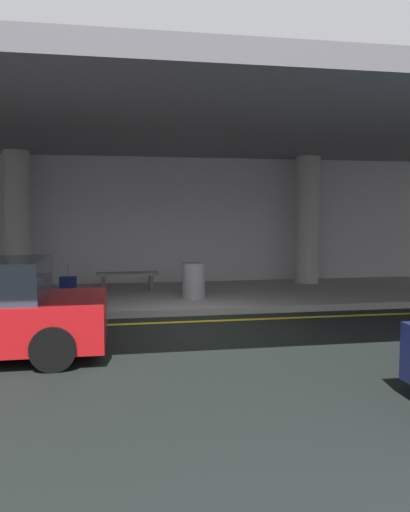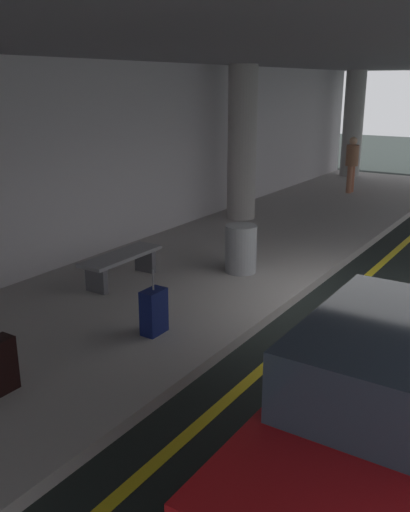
{
  "view_description": "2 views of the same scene",
  "coord_description": "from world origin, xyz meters",
  "px_view_note": "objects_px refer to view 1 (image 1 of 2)",
  "views": [
    {
      "loc": [
        -1.4,
        -9.38,
        2.21
      ],
      "look_at": [
        0.62,
        2.29,
        1.17
      ],
      "focal_mm": 35.02,
      "sensor_mm": 36.0,
      "label": 1
    },
    {
      "loc": [
        -7.98,
        -2.35,
        3.4
      ],
      "look_at": [
        -1.16,
        2.09,
        0.87
      ],
      "focal_mm": 39.42,
      "sensor_mm": 36.0,
      "label": 2
    }
  ],
  "objects_px": {
    "suitcase_upright_primary": "(68,291)",
    "bench_metal": "(127,278)",
    "support_column_left_mid": "(18,221)",
    "support_column_center": "(307,220)",
    "trash_bin_steel": "(194,281)"
  },
  "relations": [
    {
      "from": "bench_metal",
      "to": "support_column_center",
      "type": "bearing_deg",
      "value": 6.96
    },
    {
      "from": "bench_metal",
      "to": "trash_bin_steel",
      "type": "distance_m",
      "value": 2.11
    },
    {
      "from": "suitcase_upright_primary",
      "to": "bench_metal",
      "type": "bearing_deg",
      "value": 47.99
    },
    {
      "from": "support_column_center",
      "to": "bench_metal",
      "type": "distance_m",
      "value": 5.43
    },
    {
      "from": "bench_metal",
      "to": "trash_bin_steel",
      "type": "bearing_deg",
      "value": -42.99
    },
    {
      "from": "bench_metal",
      "to": "trash_bin_steel",
      "type": "xyz_separation_m",
      "value": [
        1.54,
        -1.44,
        0.07
      ]
    },
    {
      "from": "support_column_left_mid",
      "to": "bench_metal",
      "type": "height_order",
      "value": "support_column_left_mid"
    },
    {
      "from": "support_column_left_mid",
      "to": "bench_metal",
      "type": "bearing_deg",
      "value": -12.71
    },
    {
      "from": "bench_metal",
      "to": "suitcase_upright_primary",
      "type": "bearing_deg",
      "value": -127.64
    },
    {
      "from": "support_column_left_mid",
      "to": "suitcase_upright_primary",
      "type": "xyz_separation_m",
      "value": [
        1.47,
        -2.37,
        -1.51
      ]
    },
    {
      "from": "support_column_center",
      "to": "support_column_left_mid",
      "type": "bearing_deg",
      "value": 180.0
    },
    {
      "from": "support_column_left_mid",
      "to": "support_column_center",
      "type": "bearing_deg",
      "value": 0.0
    },
    {
      "from": "support_column_left_mid",
      "to": "trash_bin_steel",
      "type": "xyz_separation_m",
      "value": [
        4.35,
        -2.07,
        -1.4
      ]
    },
    {
      "from": "support_column_left_mid",
      "to": "suitcase_upright_primary",
      "type": "relative_size",
      "value": 4.06
    },
    {
      "from": "suitcase_upright_primary",
      "to": "trash_bin_steel",
      "type": "distance_m",
      "value": 2.89
    }
  ]
}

